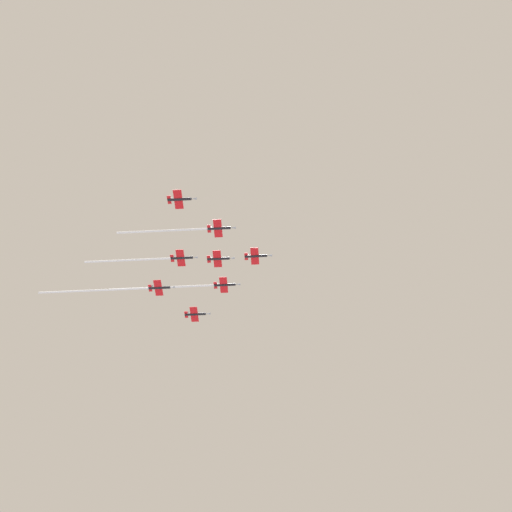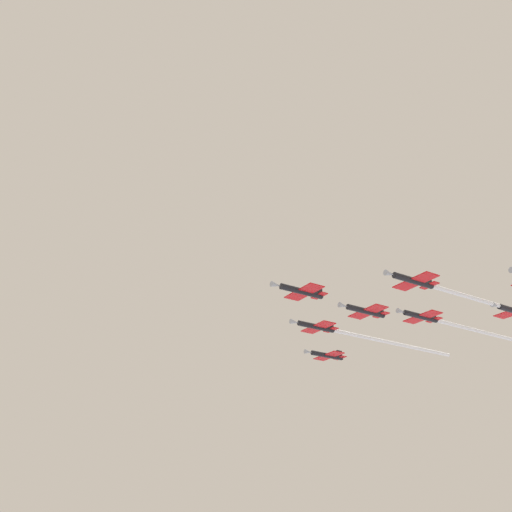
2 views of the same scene
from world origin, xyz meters
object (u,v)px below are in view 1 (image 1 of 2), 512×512
object	(u,v)px
jet_lead	(257,256)
jet_starboard_outer	(196,314)
jet_center_rear	(180,199)
jet_port_trail	(154,259)
jet_starboard_inner	(189,230)
jet_starboard_trail	(121,289)
jet_port_outer	(219,259)
jet_port_inner	(188,286)

from	to	relation	value
jet_lead	jet_starboard_outer	distance (m)	42.57
jet_lead	jet_center_rear	world-z (taller)	jet_lead
jet_lead	jet_port_trail	distance (m)	46.01
jet_starboard_inner	jet_port_trail	world-z (taller)	jet_port_trail
jet_starboard_inner	jet_starboard_outer	bearing A→B (deg)	-177.53
jet_starboard_inner	jet_starboard_trail	world-z (taller)	jet_starboard_trail
jet_starboard_outer	jet_port_trail	size ratio (longest dim) A/B	0.26
jet_port_outer	jet_center_rear	distance (m)	32.99
jet_lead	jet_port_inner	xyz separation A→B (m)	(28.51, 21.21, 0.20)
jet_starboard_outer	jet_starboard_trail	xyz separation A→B (m)	(2.56, 36.47, 1.49)
jet_port_outer	jet_center_rear	xyz separation A→B (m)	(-20.07, 26.19, -0.22)
jet_lead	jet_starboard_trail	distance (m)	65.16
jet_port_outer	jet_starboard_outer	size ratio (longest dim) A/B	1.00
jet_starboard_inner	jet_center_rear	world-z (taller)	jet_starboard_inner
jet_starboard_inner	jet_starboard_outer	distance (m)	45.19
jet_lead	jet_port_inner	distance (m)	35.53
jet_port_outer	jet_starboard_outer	bearing A→B (deg)	-155.77
jet_starboard_outer	jet_starboard_inner	bearing A→B (deg)	2.47
jet_lead	jet_starboard_trail	world-z (taller)	jet_starboard_trail
jet_lead	jet_port_outer	distance (m)	16.57
jet_port_inner	jet_starboard_inner	xyz separation A→B (m)	(-28.41, 10.71, -0.47)
jet_port_outer	jet_starboard_trail	distance (m)	49.22
jet_starboard_inner	jet_starboard_outer	xyz separation A→B (m)	(40.65, -19.69, -1.18)
jet_center_rear	jet_starboard_trail	bearing A→B (deg)	-143.56
jet_port_inner	jet_port_outer	bearing A→B (deg)	46.12
jet_starboard_inner	jet_starboard_trail	xyz separation A→B (m)	(43.21, 16.77, 0.31)
jet_port_trail	jet_starboard_trail	distance (m)	23.03
jet_port_inner	jet_starboard_trail	xyz separation A→B (m)	(14.80, 27.48, -0.15)
jet_starboard_trail	jet_port_outer	bearing A→B (deg)	72.20
jet_starboard_trail	jet_center_rear	bearing A→B (deg)	36.44
jet_lead	jet_port_outer	world-z (taller)	jet_lead
jet_port_trail	jet_starboard_trail	xyz separation A→B (m)	(21.50, 8.19, -1.03)
jet_port_inner	jet_starboard_inner	bearing A→B (deg)	7.66
jet_port_inner	jet_center_rear	world-z (taller)	jet_port_inner
jet_port_inner	jet_starboard_inner	world-z (taller)	jet_port_inner
jet_starboard_outer	jet_lead	bearing A→B (deg)	45.00
jet_starboard_inner	jet_starboard_trail	distance (m)	46.35
jet_lead	jet_center_rear	distance (m)	42.56
jet_starboard_inner	jet_center_rear	distance (m)	15.19
jet_lead	jet_port_trail	xyz separation A→B (m)	(21.82, 40.50, 1.07)
jet_starboard_outer	jet_starboard_trail	bearing A→B (deg)	-65.70
jet_port_outer	jet_port_trail	size ratio (longest dim) A/B	0.26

